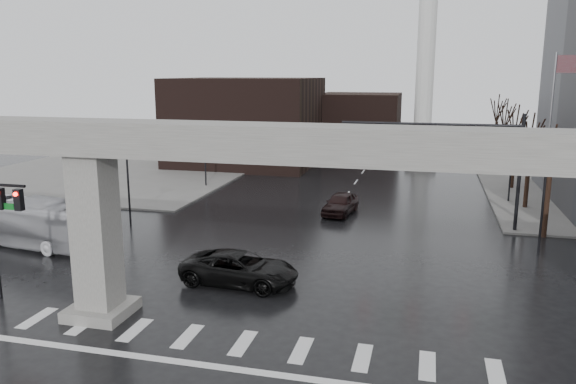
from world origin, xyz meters
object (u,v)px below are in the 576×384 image
(pickup_truck, at_px, (240,269))
(city_bus, at_px, (26,222))
(far_car, at_px, (340,203))
(signal_mast_arm, at_px, (462,145))

(pickup_truck, relative_size, city_bus, 0.56)
(pickup_truck, distance_m, far_car, 16.00)
(pickup_truck, bearing_deg, city_bus, 82.34)
(pickup_truck, xyz_separation_m, city_bus, (-15.09, 3.06, 0.67))
(signal_mast_arm, xyz_separation_m, far_car, (-8.50, 2.04, -5.02))
(pickup_truck, bearing_deg, far_car, -5.95)
(far_car, bearing_deg, city_bus, -136.18)
(signal_mast_arm, height_order, pickup_truck, signal_mast_arm)
(signal_mast_arm, height_order, far_car, signal_mast_arm)
(city_bus, bearing_deg, pickup_truck, -91.53)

